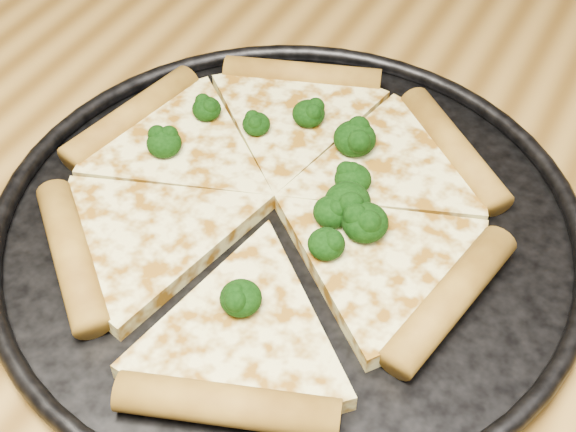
% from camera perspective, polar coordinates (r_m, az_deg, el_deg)
% --- Properties ---
extents(pizza_pan, '(0.38, 0.38, 0.02)m').
position_cam_1_polar(pizza_pan, '(0.53, 0.00, -0.61)').
color(pizza_pan, black).
rests_on(pizza_pan, dining_table).
extents(pizza, '(0.30, 0.33, 0.02)m').
position_cam_1_polar(pizza, '(0.54, -1.01, 0.96)').
color(pizza, '#EEE792').
rests_on(pizza, pizza_pan).
extents(broccoli_florets, '(0.18, 0.19, 0.02)m').
position_cam_1_polar(broccoli_florets, '(0.53, 1.54, 2.32)').
color(broccoli_florets, black).
rests_on(broccoli_florets, pizza).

